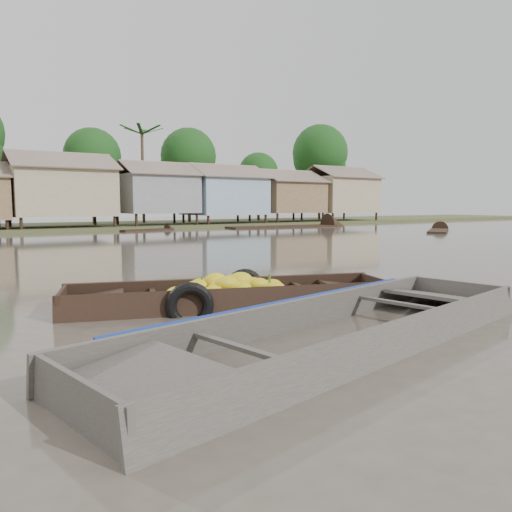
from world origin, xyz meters
TOP-DOWN VIEW (x-y plane):
  - ground at (0.00, 0.00)m, footprint 120.00×120.00m
  - riverbank at (3.03, 31.86)m, footprint 120.00×12.47m
  - banana_boat at (-1.02, 0.99)m, footprint 6.08×3.30m
  - viewer_boat at (-1.03, -1.98)m, footprint 7.58×3.20m
  - distant_boats at (10.26, 23.73)m, footprint 36.21×15.35m

SIDE VIEW (x-z plane):
  - distant_boats at x=10.26m, z-range -0.22..0.12m
  - ground at x=0.00m, z-range 0.00..0.00m
  - viewer_boat at x=-1.03m, z-range -0.24..0.35m
  - banana_boat at x=-1.02m, z-range -0.24..0.60m
  - riverbank at x=3.03m, z-range -2.04..8.18m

